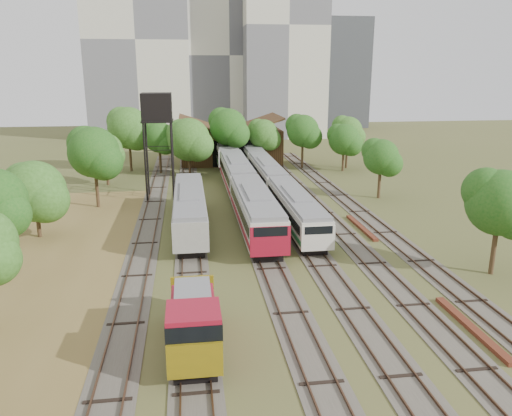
{
  "coord_description": "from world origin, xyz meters",
  "views": [
    {
      "loc": [
        -7.98,
        -24.34,
        14.5
      ],
      "look_at": [
        -2.0,
        19.06,
        2.5
      ],
      "focal_mm": 35.0,
      "sensor_mm": 36.0,
      "label": 1
    }
  ],
  "objects": [
    {
      "name": "tower_left",
      "position": [
        -18.0,
        95.0,
        21.0
      ],
      "size": [
        22.0,
        16.0,
        42.0
      ],
      "primitive_type": "cube",
      "color": "beige",
      "rests_on": "ground"
    },
    {
      "name": "old_grey_coach",
      "position": [
        -8.0,
        21.65,
        1.98
      ],
      "size": [
        2.93,
        18.0,
        3.62
      ],
      "color": "black",
      "rests_on": "ground"
    },
    {
      "name": "railcar_green_set",
      "position": [
        2.0,
        37.94,
        1.78
      ],
      "size": [
        2.73,
        52.08,
        3.37
      ],
      "color": "black",
      "rests_on": "ground"
    },
    {
      "name": "tree_band_far",
      "position": [
        -4.01,
        49.94,
        5.8
      ],
      "size": [
        38.31,
        11.05,
        9.52
      ],
      "color": "#382616",
      "rests_on": "ground"
    },
    {
      "name": "water_tower",
      "position": [
        -11.3,
        34.28,
        10.28
      ],
      "size": [
        3.53,
        3.53,
        12.19
      ],
      "color": "black",
      "rests_on": "ground"
    },
    {
      "name": "ground",
      "position": [
        0.0,
        0.0,
        0.0
      ],
      "size": [
        240.0,
        240.0,
        0.0
      ],
      "primitive_type": "plane",
      "color": "#475123",
      "rests_on": "ground"
    },
    {
      "name": "railcar_rear",
      "position": [
        -2.0,
        55.94,
        2.04
      ],
      "size": [
        3.12,
        16.08,
        3.87
      ],
      "color": "black",
      "rests_on": "ground"
    },
    {
      "name": "dry_grass_patch",
      "position": [
        -18.0,
        8.0,
        0.02
      ],
      "size": [
        14.0,
        60.0,
        0.04
      ],
      "primitive_type": "cube",
      "color": "brown",
      "rests_on": "ground"
    },
    {
      "name": "tower_far_right",
      "position": [
        34.0,
        110.0,
        14.0
      ],
      "size": [
        12.0,
        12.0,
        28.0
      ],
      "primitive_type": "cube",
      "color": "#393C40",
      "rests_on": "ground"
    },
    {
      "name": "rail_pile_near",
      "position": [
        8.0,
        -0.21,
        0.13
      ],
      "size": [
        0.51,
        7.69,
        0.26
      ],
      "primitive_type": "cube",
      "color": "brown",
      "rests_on": "ground"
    },
    {
      "name": "tracks",
      "position": [
        -0.67,
        25.0,
        0.04
      ],
      "size": [
        24.6,
        80.0,
        0.19
      ],
      "color": "#4C473D",
      "rests_on": "ground"
    },
    {
      "name": "tower_centre",
      "position": [
        2.0,
        100.0,
        18.0
      ],
      "size": [
        20.0,
        18.0,
        36.0
      ],
      "primitive_type": "cube",
      "color": "beige",
      "rests_on": "ground"
    },
    {
      "name": "tree_band_right",
      "position": [
        14.5,
        27.58,
        5.06
      ],
      "size": [
        5.85,
        44.73,
        7.85
      ],
      "color": "#382616",
      "rests_on": "ground"
    },
    {
      "name": "rail_pile_far",
      "position": [
        8.2,
        19.29,
        0.13
      ],
      "size": [
        0.48,
        7.73,
        0.25
      ],
      "primitive_type": "cube",
      "color": "brown",
      "rests_on": "ground"
    },
    {
      "name": "maintenance_shed",
      "position": [
        -1.0,
        57.98,
        2.91
      ],
      "size": [
        16.45,
        11.55,
        7.58
      ],
      "color": "#3C2515",
      "rests_on": "ground"
    },
    {
      "name": "shunter_locomotive",
      "position": [
        -8.0,
        -0.62,
        1.67
      ],
      "size": [
        2.66,
        8.1,
        3.49
      ],
      "color": "black",
      "rests_on": "ground"
    },
    {
      "name": "tower_right",
      "position": [
        14.0,
        92.0,
        24.0
      ],
      "size": [
        18.0,
        16.0,
        48.0
      ],
      "primitive_type": "cube",
      "color": "beige",
      "rests_on": "ground"
    },
    {
      "name": "tree_band_left",
      "position": [
        -19.65,
        18.84,
        5.37
      ],
      "size": [
        9.03,
        53.54,
        8.87
      ],
      "color": "#382616",
      "rests_on": "ground"
    },
    {
      "name": "railcar_red_set",
      "position": [
        -2.0,
        28.21,
        2.05
      ],
      "size": [
        3.14,
        34.57,
        3.88
      ],
      "color": "black",
      "rests_on": "ground"
    }
  ]
}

